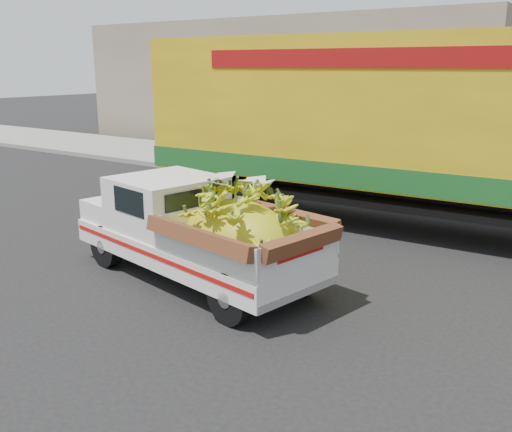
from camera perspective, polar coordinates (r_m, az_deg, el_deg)
The scene contains 6 objects.
ground at distance 8.19m, azimuth -5.81°, elevation -8.44°, with size 100.00×100.00×0.00m, color black.
curb at distance 14.62m, azimuth 14.11°, elevation 1.94°, with size 60.00×0.25×0.15m, color gray.
sidewalk at distance 16.57m, azimuth 16.70°, elevation 3.23°, with size 60.00×4.00×0.14m, color gray.
building_left at distance 25.01m, azimuth 3.59°, elevation 13.15°, with size 18.00×6.00×5.00m, color gray.
pickup_truck at distance 8.49m, azimuth -4.80°, elevation -1.70°, with size 4.57×2.38×1.52m.
semi_trailer at distance 11.55m, azimuth 16.99°, elevation 8.71°, with size 12.03×3.02×3.80m.
Camera 1 is at (4.93, -5.69, 3.23)m, focal length 40.00 mm.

